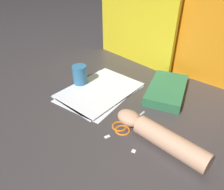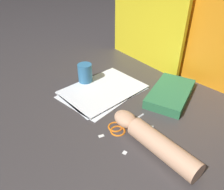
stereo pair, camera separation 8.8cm
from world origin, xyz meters
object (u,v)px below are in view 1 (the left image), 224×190
object	(u,v)px
hand_forearm	(160,136)
scissors	(126,126)
book_closed	(167,90)
paper_stack	(100,91)
mug	(80,75)

from	to	relation	value
hand_forearm	scissors	bearing A→B (deg)	178.12
book_closed	paper_stack	bearing A→B (deg)	-146.03
book_closed	scissors	distance (m)	0.30
book_closed	hand_forearm	bearing A→B (deg)	-69.22
book_closed	mug	distance (m)	0.41
paper_stack	book_closed	distance (m)	0.31
scissors	hand_forearm	bearing A→B (deg)	-1.88
paper_stack	hand_forearm	size ratio (longest dim) A/B	1.06
paper_stack	scissors	size ratio (longest dim) A/B	2.21
hand_forearm	mug	bearing A→B (deg)	165.50
paper_stack	mug	distance (m)	0.12
paper_stack	scissors	distance (m)	0.27
scissors	mug	bearing A→B (deg)	160.86
hand_forearm	book_closed	bearing A→B (deg)	110.78
mug	scissors	bearing A→B (deg)	-19.14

